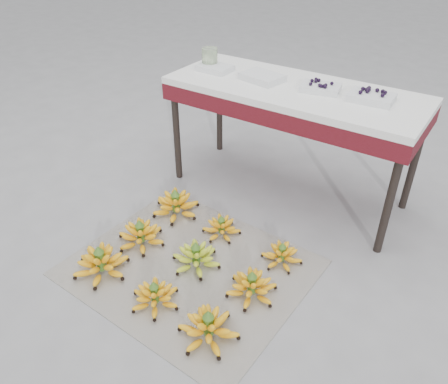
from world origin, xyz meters
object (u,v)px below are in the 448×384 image
Objects in this scene: tray_right at (320,87)px; bunch_mid_left at (141,235)px; bunch_front_right at (209,328)px; tray_left at (262,77)px; bunch_back_center at (221,228)px; tray_far_right at (371,97)px; bunch_mid_right at (252,287)px; newspaper_mat at (190,268)px; bunch_back_right at (282,255)px; bunch_mid_center at (196,257)px; vendor_table at (293,100)px; bunch_front_left at (101,263)px; bunch_back_left at (176,205)px; tray_far_left at (215,68)px; bunch_front_center at (155,296)px; glass_jar at (210,58)px.

bunch_mid_left is at bearing -120.59° from tray_right.
bunch_front_right is 1.01× the size of tray_left.
bunch_back_center is 1.17m from tray_far_right.
bunch_mid_left is at bearing -162.79° from bunch_mid_right.
bunch_back_center reaches higher than newspaper_mat.
bunch_back_right is (0.41, 0.33, 0.05)m from newspaper_mat.
bunch_mid_center is 1.16m from vendor_table.
bunch_front_left is at bearing -124.06° from bunch_back_center.
bunch_mid_right is (0.39, 0.02, 0.06)m from newspaper_mat.
vendor_table reaches higher than bunch_mid_center.
bunch_front_left is 1.56× the size of tray_far_right.
bunch_back_left is 1.37m from tray_far_right.
bunch_mid_right is at bearing -3.69° from bunch_mid_center.
vendor_table is at bearing -171.55° from tray_right.
bunch_front_left is 1.52m from vendor_table.
vendor_table is at bearing 2.29° from tray_far_left.
newspaper_mat is 0.32m from bunch_front_center.
bunch_back_right reaches higher than newspaper_mat.
bunch_back_left reaches higher than bunch_back_center.
bunch_front_center is 1.03× the size of tray_far_right.
bunch_back_center is (-0.38, 0.67, -0.01)m from bunch_front_right.
glass_jar is at bearing 124.68° from bunch_back_center.
tray_right is 1.00× the size of tray_far_right.
bunch_mid_left is at bearing -78.76° from glass_jar.
tray_left is 0.39m from tray_right.
bunch_mid_left is 1.36× the size of tray_far_left.
tray_right is at bearing 77.04° from newspaper_mat.
bunch_back_right is at bearing -35.70° from tray_far_left.
bunch_back_left is 0.80m from bunch_back_right.
glass_jar is at bearing 152.96° from tray_far_left.
bunch_front_right is (0.36, -0.32, 0.06)m from newspaper_mat.
bunch_back_right is at bearing 103.60° from bunch_mid_right.
bunch_mid_right is at bearing -72.42° from vendor_table.
vendor_table is 6.18× the size of tray_far_right.
bunch_mid_center is at bearing -160.28° from bunch_back_right.
bunch_mid_right is 1.51m from tray_far_left.
tray_far_left is 1.71× the size of glass_jar.
glass_jar reaches higher than vendor_table.
tray_left is at bearing -175.62° from tray_far_right.
bunch_mid_left reaches higher than bunch_mid_center.
bunch_back_center is at bearing -98.42° from vendor_table.
tray_far_right is (0.69, 0.05, 0.00)m from tray_left.
bunch_front_left is 1.56× the size of tray_right.
newspaper_mat is 1.32m from tray_right.
newspaper_mat is 4.82× the size of tray_right.
bunch_back_left is at bearing 140.50° from bunch_mid_center.
tray_right reaches higher than bunch_front_right.
bunch_back_right is (0.04, 0.65, -0.01)m from bunch_front_right.
bunch_back_left is at bearing 172.60° from bunch_mid_right.
bunch_back_right is at bearing 6.91° from bunch_back_left.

